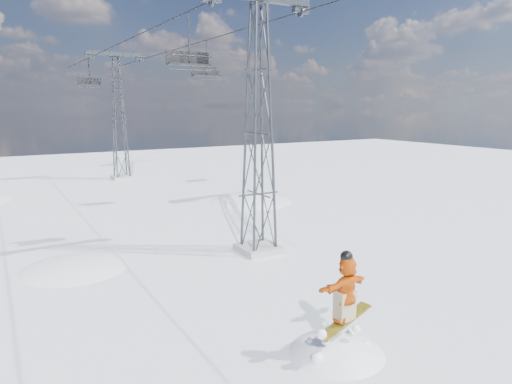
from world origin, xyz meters
TOP-DOWN VIEW (x-y plane):
  - ground at (0.00, 0.00)m, footprint 120.00×120.00m
  - snow_terrain at (-4.77, 21.24)m, footprint 39.00×37.00m
  - lift_tower_near at (0.80, 8.00)m, footprint 5.20×1.80m
  - lift_tower_far at (0.80, 33.00)m, footprint 5.20×1.80m
  - haul_cables at (0.80, 19.50)m, footprint 4.46×51.00m
  - lift_chair_near at (-1.40, 10.52)m, footprint 2.08×0.60m
  - lift_chair_mid at (3.00, 18.36)m, footprint 2.01×0.58m
  - lift_chair_far at (-1.40, 33.84)m, footprint 2.07×0.60m

SIDE VIEW (x-z plane):
  - snow_terrain at x=-4.77m, z-range -20.59..1.41m
  - ground at x=0.00m, z-range 0.00..0.00m
  - lift_tower_near at x=0.80m, z-range -0.24..11.18m
  - lift_tower_far at x=0.80m, z-range -0.24..11.18m
  - lift_chair_near at x=-1.40m, z-range 7.49..10.07m
  - lift_chair_far at x=-1.40m, z-range 7.50..10.08m
  - lift_chair_mid at x=3.00m, z-range 7.61..10.10m
  - haul_cables at x=0.80m, z-range 10.82..10.88m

